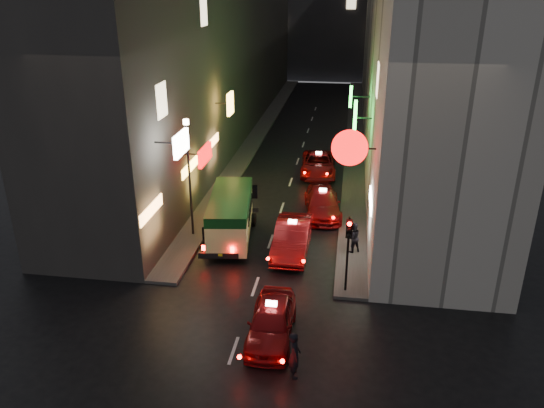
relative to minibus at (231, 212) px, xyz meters
The scene contains 13 objects.
building_left 23.03m from the minibus, 105.70° to the left, with size 7.48×52.00×18.00m.
building_right 24.45m from the minibus, 64.30° to the left, with size 8.00×52.00×18.00m.
sidewalk_left 21.15m from the minibus, 95.84° to the left, with size 1.50×52.00×0.15m, color #494744.
sidewalk_right 21.98m from the minibus, 73.16° to the left, with size 1.50×52.00×0.15m, color #494744.
minibus is the anchor object (origin of this frame).
taxi_near 8.71m from the minibus, 67.17° to the right, with size 2.23×5.27×1.83m.
taxi_second 3.53m from the minibus, 15.73° to the right, with size 2.36×5.77×2.01m.
taxi_third 6.10m from the minibus, 41.28° to the left, with size 2.81×5.40×1.81m.
taxi_far 11.65m from the minibus, 70.84° to the left, with size 2.43×5.37×1.85m.
pedestrian_crossing 10.97m from the minibus, 65.90° to the right, with size 0.65×0.42×1.99m, color black.
pedestrian_sidewalk 6.42m from the minibus, ahead, with size 0.67×0.42×1.77m, color black.
traffic_light 7.69m from the minibus, 36.64° to the right, with size 0.26×0.43×3.50m.
lamp_post 3.02m from the minibus, behind, with size 0.28×0.28×6.22m.
Camera 1 is at (3.80, -11.58, 12.67)m, focal length 35.00 mm.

